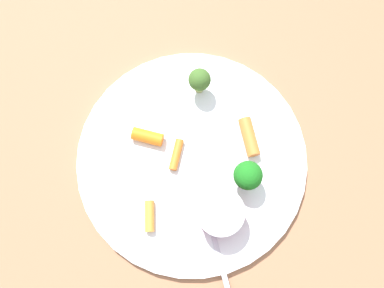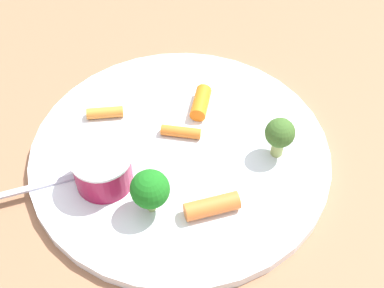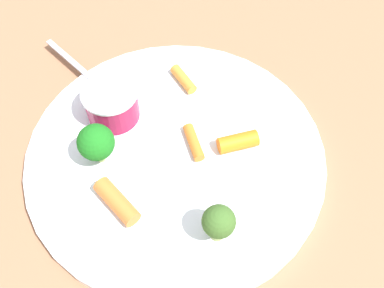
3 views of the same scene
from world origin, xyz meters
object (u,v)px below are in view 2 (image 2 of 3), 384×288
Objects in this scene: carrot_stick_2 at (105,113)px; carrot_stick_3 at (201,103)px; carrot_stick_1 at (212,206)px; fork at (39,186)px; sauce_cup at (103,169)px; broccoli_floret_1 at (150,189)px; carrot_stick_0 at (182,132)px; plate at (180,154)px; broccoli_floret_0 at (280,132)px.

carrot_stick_2 is 0.11m from carrot_stick_3.
carrot_stick_1 is at bearing -174.15° from carrot_stick_3.
fork is at bearing 126.15° from carrot_stick_3.
sauce_cup is 0.06m from broccoli_floret_1.
broccoli_floret_1 reaches higher than carrot_stick_0.
carrot_stick_0 is 1.01× the size of carrot_stick_3.
fork reaches higher than plate.
broccoli_floret_1 is at bearing 162.55° from plate.
broccoli_floret_1 is at bearing 165.71° from carrot_stick_0.
carrot_stick_0 is at bearing -48.98° from sauce_cup.
plate is 0.10m from carrot_stick_2.
broccoli_floret_1 is (-0.08, 0.12, 0.00)m from broccoli_floret_0.
broccoli_floret_0 reaches higher than carrot_stick_0.
broccoli_floret_0 is at bearing -58.06° from broccoli_floret_1.
carrot_stick_2 is 0.94× the size of carrot_stick_3.
carrot_stick_1 is at bearing -106.60° from sauce_cup.
carrot_stick_1 is (-0.03, -0.11, -0.01)m from sauce_cup.
plate is 0.02m from carrot_stick_0.
broccoli_floret_1 reaches higher than carrot_stick_3.
carrot_stick_2 is (0.04, 0.19, -0.02)m from broccoli_floret_0.
fork is at bearing 79.45° from broccoli_floret_1.
fork is at bearing 82.56° from carrot_stick_1.
carrot_stick_3 is at bearing -24.76° from carrot_stick_0.
plate is at bearing 177.36° from carrot_stick_0.
sauce_cup is 0.14m from carrot_stick_3.
sauce_cup is 0.07m from fork.
sauce_cup is 0.10m from carrot_stick_0.
sauce_cup is 0.09m from carrot_stick_2.
carrot_stick_2 reaches higher than fork.
carrot_stick_3 is at bearing -17.63° from broccoli_floret_1.
broccoli_floret_1 is 1.27× the size of carrot_stick_2.
carrot_stick_3 is at bearing 53.75° from broccoli_floret_0.
plate is 7.40× the size of carrot_stick_0.
carrot_stick_0 is (0.10, -0.02, -0.03)m from broccoli_floret_1.
fork is (0.02, 0.17, -0.01)m from carrot_stick_1.
broccoli_floret_0 is 0.10m from carrot_stick_0.
carrot_stick_3 reaches higher than plate.
carrot_stick_1 is (-0.00, -0.06, -0.02)m from broccoli_floret_1.
carrot_stick_2 is 0.11m from fork.
plate is 5.96× the size of carrot_stick_1.
plate is 2.06× the size of fork.
carrot_stick_0 is 0.16m from fork.
carrot_stick_0 is 0.10m from carrot_stick_1.
carrot_stick_2 is (0.12, 0.06, -0.03)m from broccoli_floret_1.
plate is at bearing -17.45° from broccoli_floret_1.
plate is at bearing 162.17° from carrot_stick_3.
carrot_stick_0 is at bearing -62.02° from fork.
broccoli_floret_1 is at bearing -152.74° from carrot_stick_2.
fork is at bearing 110.90° from plate.
broccoli_floret_0 is at bearing -99.96° from carrot_stick_0.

